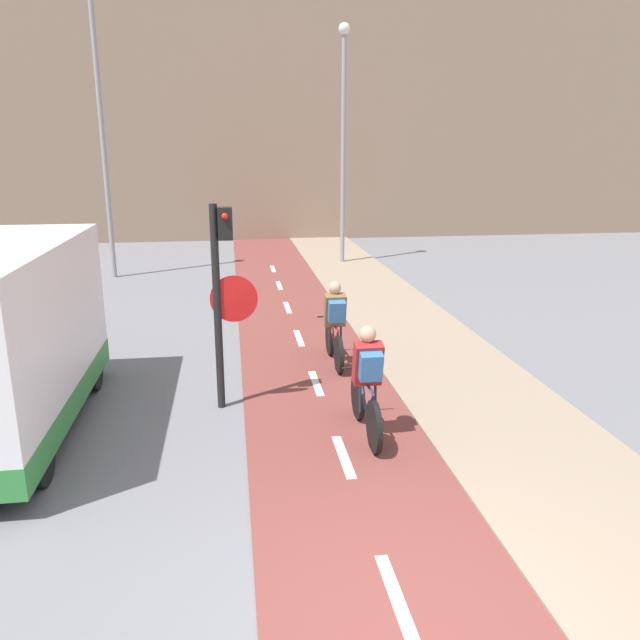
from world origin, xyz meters
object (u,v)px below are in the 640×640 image
object	(u,v)px
traffic_light_pole	(223,284)
cyclist_far	(335,326)
street_lamp_sidewalk	(343,123)
cyclist_near	(367,385)
street_lamp_far	(100,104)

from	to	relation	value
traffic_light_pole	cyclist_far	world-z (taller)	traffic_light_pole
street_lamp_sidewalk	cyclist_near	distance (m)	13.48
traffic_light_pole	cyclist_near	size ratio (longest dim) A/B	1.75
street_lamp_sidewalk	cyclist_near	world-z (taller)	street_lamp_sidewalk
cyclist_far	traffic_light_pole	bearing A→B (deg)	-139.37
traffic_light_pole	cyclist_near	world-z (taller)	traffic_light_pole
traffic_light_pole	cyclist_far	distance (m)	2.69
traffic_light_pole	street_lamp_far	bearing A→B (deg)	108.01
street_lamp_sidewalk	street_lamp_far	bearing A→B (deg)	-168.86
cyclist_near	traffic_light_pole	bearing A→B (deg)	145.66
street_lamp_far	cyclist_far	distance (m)	10.84
cyclist_near	cyclist_far	bearing A→B (deg)	89.03
street_lamp_far	cyclist_near	bearing A→B (deg)	-65.85
street_lamp_far	cyclist_far	size ratio (longest dim) A/B	4.99
traffic_light_pole	street_lamp_far	size ratio (longest dim) A/B	0.36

